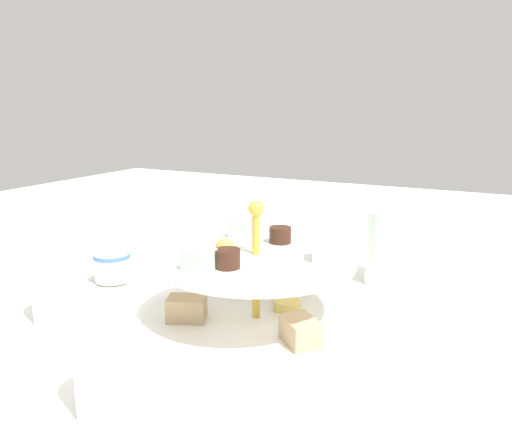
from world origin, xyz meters
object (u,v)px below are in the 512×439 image
Objects in this scene: water_glass_short_left at (57,292)px; teacup_with_saucer at (113,269)px; tiered_serving_stand at (256,293)px; butter_knife_right at (226,254)px; water_glass_tall_right at (387,247)px; water_glass_mid_back at (108,372)px; butter_knife_left at (510,423)px.

water_glass_short_left is 0.14m from teacup_with_saucer.
water_glass_short_left is at bearing 114.08° from tiered_serving_stand.
butter_knife_right is at bearing -21.37° from teacup_with_saucer.
water_glass_tall_right is 0.44m from teacup_with_saucer.
tiered_serving_stand is at bearing -8.66° from water_glass_mid_back.
water_glass_mid_back is at bearing 171.34° from tiered_serving_stand.
teacup_with_saucer is 0.35m from water_glass_mid_back.
tiered_serving_stand is at bearing 86.01° from butter_knife_right.
water_glass_tall_right is (0.23, -0.11, 0.02)m from tiered_serving_stand.
tiered_serving_stand is 0.26m from water_glass_short_left.
water_glass_tall_right is 0.49m from water_glass_mid_back.
tiered_serving_stand is 3.91× the size of water_glass_short_left.
butter_knife_left is 0.59m from butter_knife_right.
teacup_with_saucer is at bearing 27.43° from butter_knife_right.
water_glass_short_left is at bearing -166.44° from teacup_with_saucer.
butter_knife_left is (0.02, -0.54, -0.04)m from water_glass_short_left.
water_glass_mid_back is at bearing 66.45° from butter_knife_right.
butter_knife_right is (0.21, -0.08, -0.02)m from teacup_with_saucer.
water_glass_short_left is (-0.11, 0.24, -0.00)m from tiered_serving_stand.
water_glass_mid_back is (-0.13, -0.20, 0.00)m from water_glass_short_left.
tiered_serving_stand is at bearing -96.94° from teacup_with_saucer.
water_glass_short_left is 0.46× the size of butter_knife_right.
water_glass_short_left is at bearing 40.72° from butter_knife_right.
water_glass_tall_right reaches higher than water_glass_short_left.
tiered_serving_stand reaches higher than teacup_with_saucer.
water_glass_short_left reaches higher than butter_knife_left.
water_glass_tall_right is at bearing 55.94° from butter_knife_left.
butter_knife_right is at bearing 37.21° from tiered_serving_stand.
teacup_with_saucer is 0.58m from butter_knife_left.
tiered_serving_stand is 1.80× the size of butter_knife_right.
butter_knife_right is (0.33, 0.49, 0.00)m from butter_knife_left.
butter_knife_left is at bearing 104.37° from butter_knife_right.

